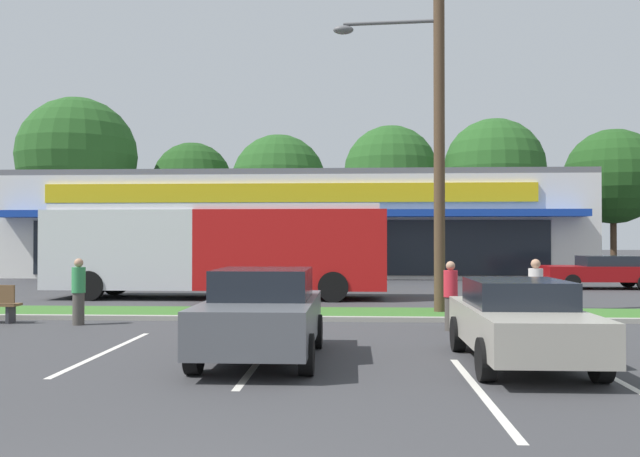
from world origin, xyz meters
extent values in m
cube|color=#386B28|center=(0.00, 14.00, 0.06)|extent=(56.00, 2.20, 0.12)
cube|color=#99968C|center=(0.00, 12.78, 0.06)|extent=(56.00, 0.24, 0.12)
cube|color=silver|center=(-2.79, 7.98, 0.00)|extent=(0.12, 4.80, 0.01)
cube|color=silver|center=(0.14, 7.34, 0.00)|extent=(0.12, 4.80, 0.01)
cube|color=silver|center=(3.46, 5.10, 0.00)|extent=(0.12, 4.80, 0.01)
cube|color=silver|center=(5.62, 5.97, 0.00)|extent=(0.12, 4.80, 0.01)
cube|color=silver|center=(-1.66, 36.51, 2.69)|extent=(31.48, 12.82, 5.37)
cube|color=black|center=(-1.66, 30.06, 1.61)|extent=(26.44, 0.08, 2.79)
cube|color=#14389E|center=(-1.66, 29.40, 3.33)|extent=(29.59, 1.40, 0.35)
cube|color=gold|center=(-1.66, 30.02, 4.41)|extent=(25.18, 0.16, 0.97)
cube|color=slate|center=(-1.66, 36.51, 5.52)|extent=(31.48, 12.82, 0.30)
cylinder|color=#473323|center=(-17.84, 42.59, 2.39)|extent=(0.44, 0.44, 4.78)
sphere|color=#23511E|center=(-17.84, 42.59, 7.90)|extent=(8.32, 8.32, 8.32)
cylinder|color=#473323|center=(-10.43, 46.00, 2.03)|extent=(0.44, 0.44, 4.06)
sphere|color=#1E4719|center=(-10.43, 46.00, 6.30)|extent=(5.98, 5.98, 5.98)
cylinder|color=#473323|center=(-3.75, 44.66, 1.83)|extent=(0.44, 0.44, 3.67)
sphere|color=#23511E|center=(-3.75, 44.66, 6.22)|extent=(6.82, 6.82, 6.82)
cylinder|color=#473323|center=(4.28, 42.86, 2.13)|extent=(0.44, 0.44, 4.25)
sphere|color=#23511E|center=(4.28, 42.86, 6.68)|extent=(6.48, 6.48, 6.48)
cylinder|color=#473323|center=(11.29, 42.32, 2.13)|extent=(0.44, 0.44, 4.27)
sphere|color=#23511E|center=(11.29, 42.32, 6.83)|extent=(6.84, 6.84, 6.84)
cylinder|color=#473323|center=(20.20, 44.93, 1.98)|extent=(0.44, 0.44, 3.97)
sphere|color=#1E4719|center=(20.20, 44.93, 6.50)|extent=(6.77, 6.77, 6.77)
cylinder|color=#4C3826|center=(4.05, 14.12, 5.55)|extent=(0.30, 0.30, 11.09)
cylinder|color=#59595B|center=(2.76, 14.22, 7.99)|extent=(2.60, 0.30, 0.10)
ellipsoid|color=#59595B|center=(1.46, 14.32, 7.84)|extent=(0.56, 0.32, 0.24)
cube|color=#B71414|center=(-0.38, 19.07, 1.70)|extent=(6.44, 2.62, 2.70)
cube|color=silver|center=(-6.20, 19.13, 1.70)|extent=(5.27, 2.61, 2.70)
cube|color=silver|center=(-3.00, 19.10, 3.15)|extent=(11.21, 2.41, 0.20)
cube|color=black|center=(-2.98, 20.40, 2.19)|extent=(10.72, 0.17, 1.19)
cube|color=black|center=(-8.86, 19.16, 2.02)|extent=(0.08, 2.17, 1.51)
cylinder|color=black|center=(-7.09, 17.97, 0.50)|extent=(1.00, 0.31, 1.00)
cylinder|color=black|center=(-7.06, 20.32, 0.50)|extent=(1.00, 0.31, 1.00)
cylinder|color=black|center=(-2.14, 17.92, 0.50)|extent=(1.00, 0.31, 1.00)
cylinder|color=black|center=(-2.11, 20.26, 0.50)|extent=(1.00, 0.31, 1.00)
cylinder|color=black|center=(1.07, 17.88, 0.50)|extent=(1.00, 0.31, 1.00)
cylinder|color=black|center=(1.09, 20.23, 0.50)|extent=(1.00, 0.31, 1.00)
cube|color=#333338|center=(-6.69, 12.01, 0.23)|extent=(0.08, 0.36, 0.45)
cube|color=#515459|center=(0.17, 7.31, 0.68)|extent=(1.82, 4.13, 0.72)
cube|color=black|center=(0.17, 7.52, 1.30)|extent=(1.60, 1.86, 0.51)
cylinder|color=black|center=(1.04, 6.03, 0.32)|extent=(0.22, 0.64, 0.64)
cylinder|color=black|center=(-0.70, 6.03, 0.32)|extent=(0.22, 0.64, 0.64)
cylinder|color=black|center=(1.04, 8.60, 0.32)|extent=(0.22, 0.64, 0.64)
cylinder|color=black|center=(-0.70, 8.60, 0.32)|extent=(0.22, 0.64, 0.64)
cube|color=maroon|center=(11.95, 24.30, 0.63)|extent=(4.63, 1.80, 0.62)
cube|color=black|center=(12.18, 24.30, 1.15)|extent=(2.09, 1.58, 0.42)
cylinder|color=black|center=(10.51, 23.45, 0.32)|extent=(0.64, 0.22, 0.64)
cylinder|color=black|center=(10.51, 25.16, 0.32)|extent=(0.64, 0.22, 0.64)
cylinder|color=black|center=(13.38, 25.16, 0.32)|extent=(0.64, 0.22, 0.64)
cube|color=#9E998C|center=(4.50, 7.08, 0.63)|extent=(1.73, 4.26, 0.63)
cube|color=black|center=(4.50, 7.29, 1.17)|extent=(1.53, 1.92, 0.44)
cylinder|color=black|center=(5.32, 5.76, 0.32)|extent=(0.22, 0.64, 0.64)
cylinder|color=black|center=(3.67, 5.76, 0.32)|extent=(0.22, 0.64, 0.64)
cylinder|color=black|center=(5.32, 8.40, 0.32)|extent=(0.22, 0.64, 0.64)
cylinder|color=black|center=(3.67, 8.40, 0.32)|extent=(0.22, 0.64, 0.64)
cylinder|color=black|center=(5.88, 11.37, 0.39)|extent=(0.28, 0.28, 0.78)
cylinder|color=silver|center=(5.88, 11.37, 1.09)|extent=(0.33, 0.33, 0.62)
sphere|color=tan|center=(5.88, 11.37, 1.51)|extent=(0.21, 0.21, 0.21)
cylinder|color=#47423D|center=(3.94, 11.21, 0.38)|extent=(0.27, 0.27, 0.76)
cylinder|color=red|center=(3.94, 11.21, 1.06)|extent=(0.32, 0.32, 0.60)
sphere|color=tan|center=(3.94, 11.21, 1.47)|extent=(0.21, 0.21, 0.21)
cylinder|color=#47423D|center=(-4.88, 11.75, 0.39)|extent=(0.27, 0.27, 0.78)
cylinder|color=#338C4C|center=(-4.88, 11.75, 1.08)|extent=(0.32, 0.32, 0.61)
sphere|color=tan|center=(-4.88, 11.75, 1.50)|extent=(0.21, 0.21, 0.21)
camera|label=1|loc=(1.76, -4.24, 2.09)|focal=37.99mm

